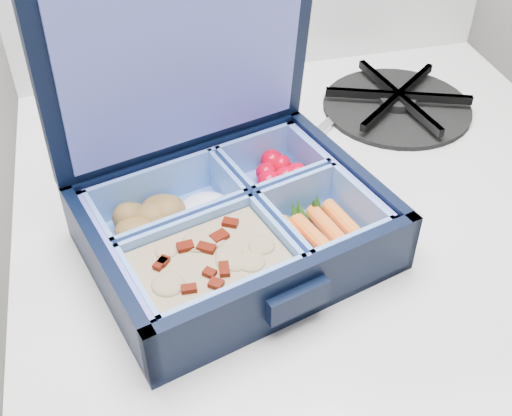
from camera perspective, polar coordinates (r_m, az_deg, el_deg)
name	(u,v)px	position (r m, az deg, el deg)	size (l,w,h in m)	color
bento_box	(235,227)	(0.56, -1.86, -1.67)	(0.25, 0.19, 0.06)	black
burner_grate	(398,99)	(0.78, 12.49, 9.40)	(0.17, 0.17, 0.03)	black
burner_grate_rear	(141,101)	(0.77, -10.18, 9.31)	(0.18, 0.18, 0.02)	black
fork	(306,143)	(0.71, 4.45, 5.78)	(0.02, 0.18, 0.01)	silver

